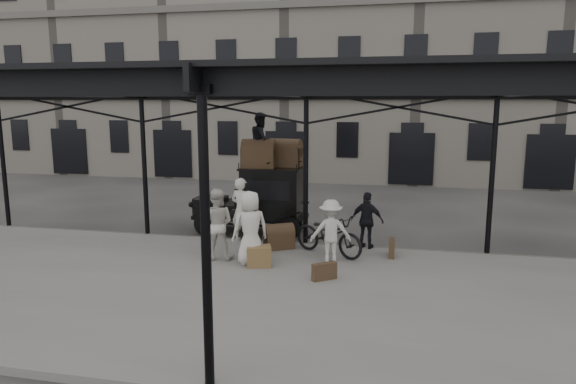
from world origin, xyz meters
name	(u,v)px	position (x,y,z in m)	size (l,w,h in m)	color
ground	(291,269)	(0.00, 0.00, 0.00)	(120.00, 120.00, 0.00)	#383533
platform	(273,294)	(0.00, -2.00, 0.07)	(28.00, 8.00, 0.15)	slate
canopy	(275,82)	(0.00, -1.72, 4.60)	(22.50, 9.00, 4.74)	black
building_frontage	(356,52)	(0.00, 18.00, 7.00)	(64.00, 8.00, 14.00)	slate
taxi	(263,197)	(-1.60, 3.30, 1.20)	(3.65, 1.55, 2.18)	black
porter_left	(241,210)	(-1.87, 1.80, 1.09)	(0.69, 0.45, 1.88)	silver
porter_midleft	(217,224)	(-1.98, 0.00, 1.08)	(0.90, 0.70, 1.86)	beige
porter_centre	(250,228)	(-1.01, -0.23, 1.08)	(0.91, 0.59, 1.87)	silver
porter_official	(367,220)	(1.78, 1.80, 0.95)	(0.93, 0.39, 1.59)	black
porter_right	(331,231)	(0.94, 0.37, 0.96)	(1.04, 0.60, 1.61)	beige
bicycle	(329,234)	(0.82, 0.95, 0.71)	(0.74, 2.12, 1.11)	black
porter_roof	(261,140)	(-1.63, 3.21, 3.03)	(0.83, 0.64, 1.70)	black
steamer_trunk_roof_near	(259,156)	(-1.68, 3.06, 2.55)	(1.00, 0.61, 0.74)	#4A3322
steamer_trunk_roof_far	(285,155)	(-0.93, 3.51, 2.54)	(1.00, 0.61, 0.73)	#4A3322
steamer_trunk_platform	(279,238)	(-0.62, 1.27, 0.44)	(0.80, 0.49, 0.59)	#4A3322
wicker_hamper	(259,256)	(-0.76, -0.36, 0.40)	(0.60, 0.45, 0.50)	olive
suitcase_upright	(392,248)	(2.47, 1.17, 0.38)	(0.15, 0.60, 0.45)	#4A3322
suitcase_flat	(324,271)	(0.99, -1.04, 0.35)	(0.60, 0.15, 0.40)	#4A3322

